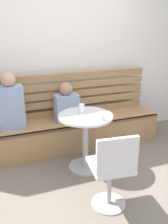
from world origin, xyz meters
The scene contains 11 objects.
ground centered at (0.00, 0.00, 0.00)m, with size 8.00×8.00×0.00m, color #70665B.
back_wall centered at (0.00, 1.64, 1.45)m, with size 5.20×0.10×2.90m, color silver.
booth_bench centered at (0.00, 1.20, 0.22)m, with size 2.70×0.52×0.44m.
booth_backrest centered at (0.00, 1.44, 0.78)m, with size 2.65×0.04×0.66m.
cafe_table centered at (-0.02, 0.58, 0.52)m, with size 0.68×0.68×0.74m.
white_chair centered at (-0.06, -0.24, 0.46)m, with size 0.44×0.44×0.85m.
person_adult centered at (-0.85, 1.22, 0.79)m, with size 0.34×0.22×0.77m.
person_child_left centered at (-0.07, 1.23, 0.69)m, with size 0.34×0.22×0.57m.
cup_ceramic_white centered at (0.09, 0.35, 0.78)m, with size 0.08×0.08×0.07m, color white.
cup_glass_tall centered at (-0.04, 0.66, 0.80)m, with size 0.07×0.07×0.12m, color silver.
plate_small centered at (0.20, 0.51, 0.75)m, with size 0.17×0.17×0.01m, color white.
Camera 1 is at (-1.06, -2.07, 1.80)m, focal length 39.58 mm.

